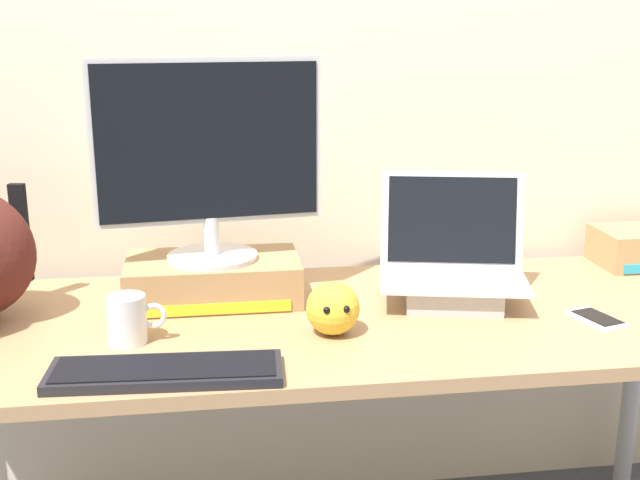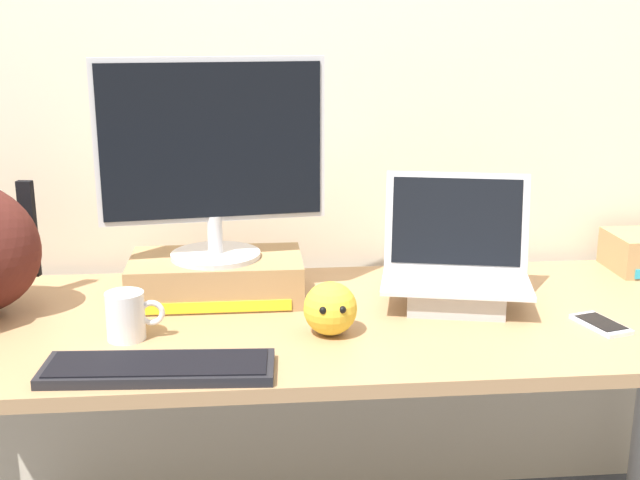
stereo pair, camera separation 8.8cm
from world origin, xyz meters
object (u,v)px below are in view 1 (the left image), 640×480
at_px(toner_box_yellow, 213,279).
at_px(plush_toy, 333,308).
at_px(cell_phone, 597,319).
at_px(coffee_mug, 128,319).
at_px(external_keyboard, 166,371).
at_px(open_laptop, 452,276).
at_px(desktop_monitor, 209,157).

bearing_deg(toner_box_yellow, plush_toy, -46.21).
bearing_deg(cell_phone, coffee_mug, 162.39).
distance_m(external_keyboard, coffee_mug, 0.20).
bearing_deg(open_laptop, toner_box_yellow, -176.86).
distance_m(open_laptop, cell_phone, 0.34).
relative_size(external_keyboard, cell_phone, 3.03).
xyz_separation_m(open_laptop, cell_phone, (0.28, -0.18, -0.06)).
distance_m(toner_box_yellow, external_keyboard, 0.44).
relative_size(cell_phone, plush_toy, 1.28).
bearing_deg(coffee_mug, desktop_monitor, 54.00).
height_order(open_laptop, plush_toy, open_laptop).
xyz_separation_m(external_keyboard, coffee_mug, (-0.08, 0.18, 0.04)).
distance_m(external_keyboard, plush_toy, 0.39).
relative_size(external_keyboard, plush_toy, 3.87).
relative_size(desktop_monitor, cell_phone, 3.60).
distance_m(toner_box_yellow, cell_phone, 0.89).
bearing_deg(open_laptop, plush_toy, -139.62).
bearing_deg(desktop_monitor, coffee_mug, -132.84).
height_order(toner_box_yellow, external_keyboard, toner_box_yellow).
height_order(cell_phone, plush_toy, plush_toy).
bearing_deg(external_keyboard, coffee_mug, 117.58).
distance_m(open_laptop, plush_toy, 0.36).
bearing_deg(external_keyboard, toner_box_yellow, 80.63).
relative_size(toner_box_yellow, coffee_mug, 3.34).
bearing_deg(desktop_monitor, toner_box_yellow, 92.54).
distance_m(toner_box_yellow, open_laptop, 0.57).
distance_m(desktop_monitor, plush_toy, 0.46).
height_order(toner_box_yellow, plush_toy, plush_toy).
relative_size(toner_box_yellow, plush_toy, 3.56).
relative_size(desktop_monitor, external_keyboard, 1.19).
bearing_deg(external_keyboard, plush_toy, 29.54).
xyz_separation_m(toner_box_yellow, desktop_monitor, (0.00, -0.00, 0.30)).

